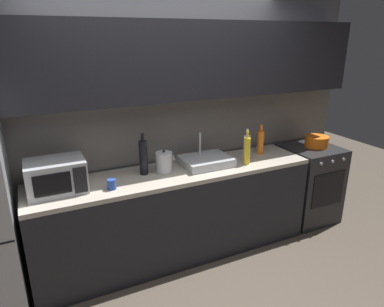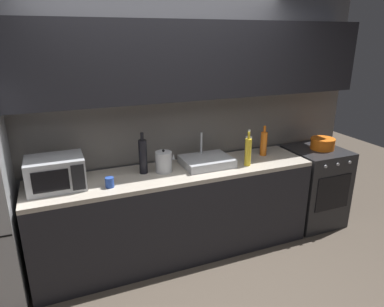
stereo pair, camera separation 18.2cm
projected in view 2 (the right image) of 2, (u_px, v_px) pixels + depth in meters
name	position (u px, v px, depth m)	size (l,w,h in m)	color
back_wall	(165.00, 98.00, 3.32)	(4.46, 0.44, 2.50)	slate
counter_run	(177.00, 213.00, 3.42)	(2.72, 0.60, 0.90)	black
oven_range	(314.00, 186.00, 4.03)	(0.60, 0.62, 0.90)	#232326
microwave	(56.00, 173.00, 2.86)	(0.46, 0.35, 0.27)	#A8AAAF
sink_basin	(207.00, 161.00, 3.41)	(0.48, 0.38, 0.30)	#ADAFB5
kettle	(164.00, 162.00, 3.22)	(0.19, 0.16, 0.22)	#B7BABF
wine_bottle_yellow	(248.00, 152.00, 3.37)	(0.06, 0.06, 0.34)	gold
wine_bottle_white	(248.00, 148.00, 3.48)	(0.07, 0.07, 0.33)	silver
wine_bottle_dark	(143.00, 156.00, 3.17)	(0.08, 0.08, 0.39)	black
wine_bottle_orange	(264.00, 143.00, 3.66)	(0.07, 0.07, 0.32)	orange
mug_blue	(110.00, 182.00, 2.91)	(0.07, 0.07, 0.09)	#234299
cooking_pot	(323.00, 144.00, 3.88)	(0.27, 0.27, 0.13)	orange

